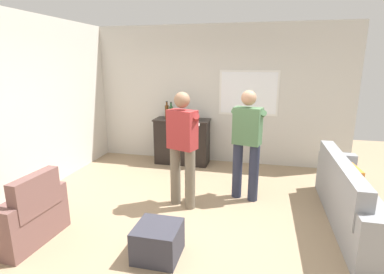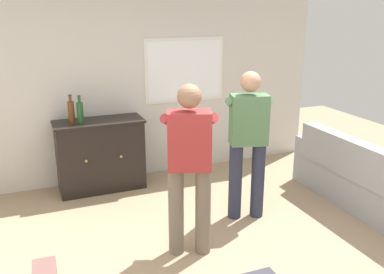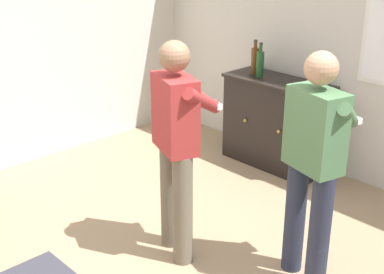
# 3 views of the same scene
# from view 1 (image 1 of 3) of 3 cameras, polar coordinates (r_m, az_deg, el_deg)

# --- Properties ---
(ground) EXTENTS (10.40, 10.40, 0.00)m
(ground) POSITION_cam_1_polar(r_m,az_deg,el_deg) (4.16, -0.53, -15.82)
(ground) COLOR #9E8466
(wall_back_with_window) EXTENTS (5.20, 0.15, 2.80)m
(wall_back_with_window) POSITION_cam_1_polar(r_m,az_deg,el_deg) (6.25, 5.44, 7.91)
(wall_back_with_window) COLOR beige
(wall_back_with_window) RESTS_ON ground
(wall_side_left) EXTENTS (0.12, 5.20, 2.80)m
(wall_side_left) POSITION_cam_1_polar(r_m,az_deg,el_deg) (5.01, -31.75, 4.28)
(wall_side_left) COLOR silver
(wall_side_left) RESTS_ON ground
(couch) EXTENTS (0.57, 2.32, 0.86)m
(couch) POSITION_cam_1_polar(r_m,az_deg,el_deg) (4.48, 27.97, -10.59)
(couch) COLOR gray
(couch) RESTS_ON ground
(armchair) EXTENTS (0.68, 0.91, 0.85)m
(armchair) POSITION_cam_1_polar(r_m,az_deg,el_deg) (4.16, -29.42, -13.24)
(armchair) COLOR brown
(armchair) RESTS_ON ground
(sideboard_cabinet) EXTENTS (1.13, 0.49, 0.94)m
(sideboard_cabinet) POSITION_cam_1_polar(r_m,az_deg,el_deg) (6.21, -1.88, -0.81)
(sideboard_cabinet) COLOR black
(sideboard_cabinet) RESTS_ON ground
(bottle_wine_green) EXTENTS (0.08, 0.08, 0.36)m
(bottle_wine_green) POSITION_cam_1_polar(r_m,az_deg,el_deg) (6.18, -4.81, 4.88)
(bottle_wine_green) COLOR #593314
(bottle_wine_green) RESTS_ON sideboard_cabinet
(bottle_liquor_amber) EXTENTS (0.08, 0.08, 0.35)m
(bottle_liquor_amber) POSITION_cam_1_polar(r_m,az_deg,el_deg) (6.12, -4.00, 4.73)
(bottle_liquor_amber) COLOR #1E4C23
(bottle_liquor_amber) RESTS_ON sideboard_cabinet
(ottoman) EXTENTS (0.48, 0.48, 0.37)m
(ottoman) POSITION_cam_1_polar(r_m,az_deg,el_deg) (3.46, -6.51, -19.09)
(ottoman) COLOR #33333D
(ottoman) RESTS_ON ground
(person_standing_left) EXTENTS (0.52, 0.52, 1.68)m
(person_standing_left) POSITION_cam_1_polar(r_m,az_deg,el_deg) (4.24, -1.76, -1.42)
(person_standing_left) COLOR #6B6051
(person_standing_left) RESTS_ON ground
(person_standing_right) EXTENTS (0.54, 0.52, 1.68)m
(person_standing_right) POSITION_cam_1_polar(r_m,az_deg,el_deg) (4.55, 10.44, -0.59)
(person_standing_right) COLOR #282D42
(person_standing_right) RESTS_ON ground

